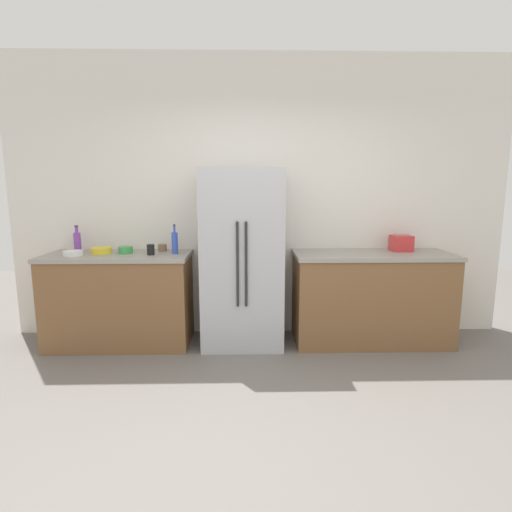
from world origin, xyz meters
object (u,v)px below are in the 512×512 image
Objects in this scene: bowl_b at (101,250)px; cup_a at (162,248)px; refrigerator at (242,258)px; bottle_a at (175,242)px; bowl_c at (73,253)px; toaster at (401,243)px; bowl_a at (126,250)px; cup_b at (151,250)px; bottle_b at (77,241)px.

cup_a is at bearing 13.00° from bowl_b.
bottle_a is at bearing 178.36° from refrigerator.
bowl_c is at bearing -173.30° from bottle_a.
toaster is 2.49m from cup_a.
bottle_a is 0.23m from cup_a.
bowl_b is (-0.74, 0.02, -0.08)m from bottle_a.
toaster reaches higher than cup_a.
refrigerator is 1.42m from bowl_b.
bottle_a reaches higher than bowl_b.
cup_b is at bearing -21.36° from bowl_a.
cup_a is (0.87, 0.02, -0.07)m from bottle_b.
cup_a reaches higher than bowl_c.
toaster is 1.98× the size of cup_b.
bowl_c is (-0.81, -0.27, -0.01)m from cup_a.
bowl_b is at bearing -177.31° from bowl_a.
bottle_a is at bearing -3.56° from bowl_a.
bowl_a is at bearing -160.21° from cup_a.
bottle_a is 3.27× the size of cup_a.
toaster is at bearing 4.71° from refrigerator.
bowl_a is at bearing 2.69° from bowl_b.
cup_b reaches higher than bowl_a.
refrigerator is 1.65m from bowl_c.
cup_b is 0.53× the size of bowl_b.
bowl_b reaches higher than bowl_c.
cup_a is (-2.49, 0.04, -0.04)m from toaster.
bottle_b is at bearing 179.62° from toaster.
refrigerator is 12.47× the size of bowl_a.
bowl_a is (-0.28, 0.11, -0.02)m from cup_b.
refrigerator reaches higher than bowl_b.
toaster is at bearing 2.88° from bottle_a.
toaster reaches higher than bowl_b.
bowl_c is at bearing -77.76° from bottle_b.
bottle_a reaches higher than bottle_b.
cup_a reaches higher than bowl_b.
bowl_a reaches higher than bowl_c.
cup_a is at bearing 168.17° from refrigerator.
cup_b is (-0.22, -0.08, -0.06)m from bottle_a.
bowl_a is at bearing 17.23° from bowl_c.
refrigerator reaches higher than cup_a.
toaster is (1.66, 0.14, 0.13)m from refrigerator.
refrigerator is at bearing 3.68° from cup_b.
refrigerator reaches higher than bowl_c.
cup_a is (-0.83, 0.17, 0.09)m from refrigerator.
refrigerator reaches higher than bottle_a.
bowl_b is (-0.52, 0.10, -0.02)m from cup_b.
cup_b reaches higher than bowl_c.
bowl_a is (0.52, -0.11, -0.07)m from bottle_b.
bowl_c is at bearing -176.71° from refrigerator.
toaster is 2.34m from bottle_a.
refrigerator is 0.85m from cup_a.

